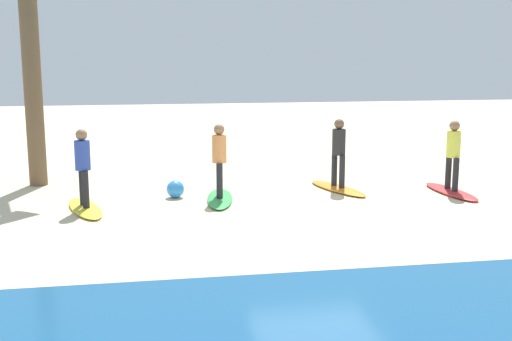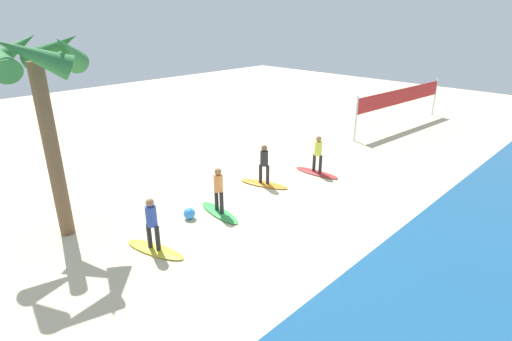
{
  "view_description": "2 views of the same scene",
  "coord_description": "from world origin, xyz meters",
  "px_view_note": "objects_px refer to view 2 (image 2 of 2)",
  "views": [
    {
      "loc": [
        3.31,
        11.87,
        3.28
      ],
      "look_at": [
        0.95,
        -1.65,
        0.75
      ],
      "focal_mm": 44.93,
      "sensor_mm": 36.0,
      "label": 1
    },
    {
      "loc": [
        9.87,
        7.66,
        6.68
      ],
      "look_at": [
        0.0,
        -1.96,
        1.21
      ],
      "focal_mm": 28.23,
      "sensor_mm": 36.0,
      "label": 2
    }
  ],
  "objects_px": {
    "surfer_red": "(318,151)",
    "surfboard_green": "(219,213)",
    "surfboard_red": "(317,173)",
    "surfer_yellow": "(152,220)",
    "surfboard_orange": "(264,184)",
    "palm_tree": "(37,73)",
    "beach_ball": "(189,214)",
    "volleyball_net": "(401,98)",
    "surfboard_yellow": "(155,250)",
    "surfer_green": "(219,187)",
    "surfer_orange": "(264,161)"
  },
  "relations": [
    {
      "from": "surfer_red",
      "to": "surfer_yellow",
      "type": "height_order",
      "value": "same"
    },
    {
      "from": "surfboard_yellow",
      "to": "beach_ball",
      "type": "distance_m",
      "value": 2.14
    },
    {
      "from": "surfer_orange",
      "to": "surfer_yellow",
      "type": "relative_size",
      "value": 1.0
    },
    {
      "from": "surfer_yellow",
      "to": "surfboard_red",
      "type": "bearing_deg",
      "value": -178.58
    },
    {
      "from": "surfer_green",
      "to": "surfboard_green",
      "type": "bearing_deg",
      "value": 0.0
    },
    {
      "from": "surfboard_green",
      "to": "surfboard_yellow",
      "type": "distance_m",
      "value": 2.94
    },
    {
      "from": "surfer_green",
      "to": "palm_tree",
      "type": "height_order",
      "value": "palm_tree"
    },
    {
      "from": "volleyball_net",
      "to": "surfer_red",
      "type": "bearing_deg",
      "value": 6.19
    },
    {
      "from": "surfer_yellow",
      "to": "palm_tree",
      "type": "height_order",
      "value": "palm_tree"
    },
    {
      "from": "surfer_red",
      "to": "volleyball_net",
      "type": "height_order",
      "value": "volleyball_net"
    },
    {
      "from": "surfboard_yellow",
      "to": "palm_tree",
      "type": "relative_size",
      "value": 0.33
    },
    {
      "from": "surfboard_orange",
      "to": "surfboard_yellow",
      "type": "xyz_separation_m",
      "value": [
        5.86,
        1.02,
        0.0
      ]
    },
    {
      "from": "surfer_red",
      "to": "surfboard_yellow",
      "type": "height_order",
      "value": "surfer_red"
    },
    {
      "from": "surfboard_green",
      "to": "surfer_green",
      "type": "xyz_separation_m",
      "value": [
        -0.0,
        0.0,
        0.99
      ]
    },
    {
      "from": "palm_tree",
      "to": "beach_ball",
      "type": "height_order",
      "value": "palm_tree"
    },
    {
      "from": "surfboard_orange",
      "to": "volleyball_net",
      "type": "relative_size",
      "value": 0.23
    },
    {
      "from": "surfboard_yellow",
      "to": "volleyball_net",
      "type": "height_order",
      "value": "volleyball_net"
    },
    {
      "from": "surfer_red",
      "to": "surfboard_orange",
      "type": "relative_size",
      "value": 0.78
    },
    {
      "from": "surfboard_red",
      "to": "volleyball_net",
      "type": "xyz_separation_m",
      "value": [
        -9.86,
        -1.07,
        1.74
      ]
    },
    {
      "from": "surfer_orange",
      "to": "palm_tree",
      "type": "height_order",
      "value": "palm_tree"
    },
    {
      "from": "surfboard_red",
      "to": "surfer_red",
      "type": "bearing_deg",
      "value": -67.82
    },
    {
      "from": "surfer_yellow",
      "to": "surfboard_orange",
      "type": "bearing_deg",
      "value": -170.11
    },
    {
      "from": "palm_tree",
      "to": "surfer_orange",
      "type": "bearing_deg",
      "value": 165.25
    },
    {
      "from": "surfer_orange",
      "to": "surfboard_green",
      "type": "xyz_separation_m",
      "value": [
        2.95,
        0.6,
        -0.99
      ]
    },
    {
      "from": "surfboard_green",
      "to": "surfer_yellow",
      "type": "xyz_separation_m",
      "value": [
        2.91,
        0.42,
        0.99
      ]
    },
    {
      "from": "surfboard_orange",
      "to": "surfboard_green",
      "type": "bearing_deg",
      "value": -96.57
    },
    {
      "from": "surfer_yellow",
      "to": "beach_ball",
      "type": "xyz_separation_m",
      "value": [
        -1.95,
        -0.87,
        -0.84
      ]
    },
    {
      "from": "surfboard_orange",
      "to": "surfer_green",
      "type": "relative_size",
      "value": 1.28
    },
    {
      "from": "surfboard_green",
      "to": "beach_ball",
      "type": "height_order",
      "value": "beach_ball"
    },
    {
      "from": "surfboard_yellow",
      "to": "surfboard_red",
      "type": "bearing_deg",
      "value": 75.66
    },
    {
      "from": "surfer_orange",
      "to": "beach_ball",
      "type": "bearing_deg",
      "value": 2.16
    },
    {
      "from": "volleyball_net",
      "to": "beach_ball",
      "type": "distance_m",
      "value": 16.39
    },
    {
      "from": "surfer_yellow",
      "to": "beach_ball",
      "type": "bearing_deg",
      "value": -155.8
    },
    {
      "from": "surfer_red",
      "to": "surfboard_green",
      "type": "relative_size",
      "value": 0.78
    },
    {
      "from": "surfboard_orange",
      "to": "surfboard_green",
      "type": "distance_m",
      "value": 3.01
    },
    {
      "from": "surfboard_red",
      "to": "beach_ball",
      "type": "height_order",
      "value": "beach_ball"
    },
    {
      "from": "surfer_red",
      "to": "surfboard_green",
      "type": "bearing_deg",
      "value": -2.19
    },
    {
      "from": "beach_ball",
      "to": "surfboard_red",
      "type": "bearing_deg",
      "value": 174.1
    },
    {
      "from": "surfer_yellow",
      "to": "beach_ball",
      "type": "relative_size",
      "value": 4.07
    },
    {
      "from": "surfboard_orange",
      "to": "surfboard_green",
      "type": "relative_size",
      "value": 1.0
    },
    {
      "from": "surfer_red",
      "to": "surfboard_green",
      "type": "xyz_separation_m",
      "value": [
        5.48,
        -0.21,
        -0.99
      ]
    },
    {
      "from": "palm_tree",
      "to": "volleyball_net",
      "type": "bearing_deg",
      "value": 175.19
    },
    {
      "from": "surfer_orange",
      "to": "palm_tree",
      "type": "distance_m",
      "value": 8.51
    },
    {
      "from": "surfboard_orange",
      "to": "palm_tree",
      "type": "relative_size",
      "value": 0.33
    },
    {
      "from": "surfboard_orange",
      "to": "surfboard_green",
      "type": "xyz_separation_m",
      "value": [
        2.95,
        0.6,
        0.0
      ]
    },
    {
      "from": "surfer_green",
      "to": "surfboard_yellow",
      "type": "height_order",
      "value": "surfer_green"
    },
    {
      "from": "surfer_red",
      "to": "surfboard_green",
      "type": "distance_m",
      "value": 5.57
    },
    {
      "from": "surfboard_orange",
      "to": "surfer_green",
      "type": "height_order",
      "value": "surfer_green"
    },
    {
      "from": "surfboard_red",
      "to": "surfer_orange",
      "type": "distance_m",
      "value": 2.84
    },
    {
      "from": "surfboard_red",
      "to": "surfer_yellow",
      "type": "bearing_deg",
      "value": -92.96
    }
  ]
}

